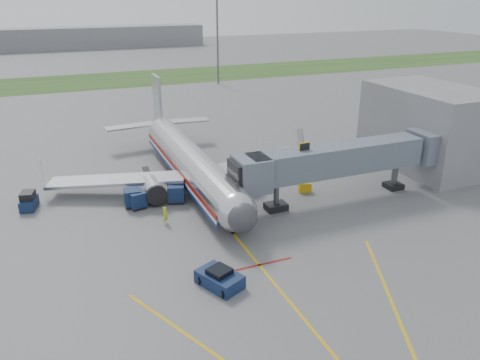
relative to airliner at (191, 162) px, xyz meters
name	(u,v)px	position (x,y,z in m)	size (l,w,h in m)	color
ground	(241,243)	(0.00, -15.25, -2.65)	(400.00, 400.00, 0.00)	#565659
grass_strip	(106,80)	(0.00, 74.75, -2.64)	(300.00, 25.00, 0.01)	#2D4C1E
apron_markings	(278,287)	(0.00, -22.65, -2.64)	(21.52, 50.00, 0.01)	gold
airliner	(191,162)	(0.00, 0.00, 0.00)	(32.10, 35.67, 10.25)	silver
jet_bridge	(335,160)	(12.86, -10.25, 1.82)	(25.30, 4.00, 6.90)	slate
terminal	(429,127)	(30.00, -5.25, 2.35)	(10.00, 16.00, 10.00)	slate
light_mast_right	(217,38)	(25.00, 59.75, 8.13)	(2.00, 0.44, 20.40)	#595B60
distant_terminal	(51,38)	(-10.00, 154.75, 1.35)	(120.00, 14.00, 8.00)	slate
pushback_tug	(220,278)	(-4.00, -20.69, -2.03)	(3.42, 4.09, 1.46)	#0D1E39
baggage_tug	(29,201)	(-17.58, -0.23, -1.82)	(1.95, 2.90, 1.86)	#0D1E39
baggage_cart_a	(137,200)	(-7.14, -4.35, -1.74)	(1.98, 1.98, 1.77)	#0D1E39
baggage_cart_b	(133,198)	(-7.50, -3.74, -1.69)	(1.87, 1.87, 1.88)	#0D1E39
baggage_cart_c	(176,193)	(-3.00, -4.43, -1.67)	(2.23, 2.23, 1.92)	#0D1E39
belt_loader	(150,183)	(-4.76, 0.79, -2.20)	(1.23, 3.70, 1.80)	#0D1E39
ground_power_cart	(305,187)	(11.08, -7.25, -2.10)	(1.58, 1.27, 1.10)	gold
ramp_worker	(166,215)	(-5.30, -9.01, -1.76)	(0.65, 0.42, 1.77)	#B9E01A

